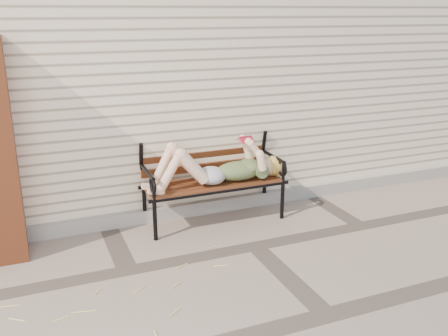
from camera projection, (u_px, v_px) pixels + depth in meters
name	position (u px, v px, depth m)	size (l,w,h in m)	color
ground	(255.00, 246.00, 4.87)	(80.00, 80.00, 0.00)	gray
house_wall	(165.00, 62.00, 7.06)	(8.00, 4.00, 3.00)	#F8E2C1
foundation_strip	(218.00, 205.00, 5.70)	(8.00, 0.10, 0.15)	#9C968D
garden_bench	(211.00, 167.00, 5.37)	(1.63, 0.65, 1.05)	black
reading_woman	(216.00, 167.00, 5.25)	(1.53, 0.35, 0.48)	#0A3649
straw_scatter	(40.00, 334.00, 3.54)	(3.01, 1.58, 0.01)	#EAD772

